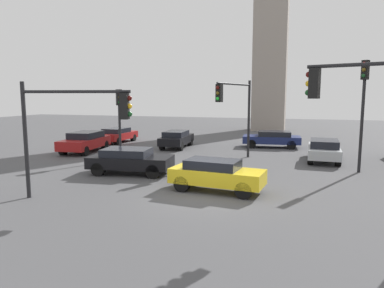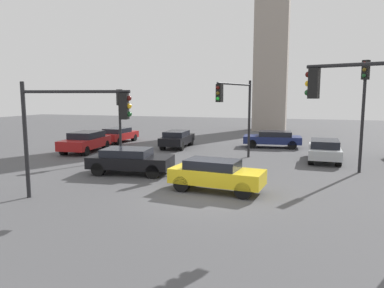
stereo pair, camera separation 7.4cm
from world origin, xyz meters
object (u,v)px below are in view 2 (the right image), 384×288
traffic_light_1 (364,96)px  traffic_light_2 (368,106)px  car_3 (216,174)px  traffic_light_3 (76,117)px  car_4 (273,139)px  traffic_light_0 (236,103)px  car_0 (177,138)px  car_6 (130,160)px  traffic_light_4 (120,111)px  car_7 (118,135)px  car_2 (86,141)px  car_5 (324,150)px

traffic_light_1 → traffic_light_2: 8.56m
traffic_light_2 → car_3: traffic_light_2 is taller
traffic_light_3 → car_4: bearing=58.7°
traffic_light_0 → car_0: bearing=-115.7°
traffic_light_0 → car_0: (-5.54, 4.77, -2.93)m
car_3 → car_6: car_3 is taller
traffic_light_4 → car_7: 9.19m
traffic_light_0 → car_7: 13.54m
traffic_light_4 → car_7: size_ratio=1.09×
traffic_light_4 → car_6: traffic_light_4 is taller
car_4 → car_6: car_6 is taller
traffic_light_4 → car_2: size_ratio=0.95×
traffic_light_2 → car_2: 20.16m
traffic_light_1 → car_3: 9.45m
traffic_light_4 → car_0: bearing=120.2°
traffic_light_0 → car_4: bearing=-178.4°
traffic_light_0 → traffic_light_3: (-4.47, -9.76, -0.39)m
car_2 → car_4: car_2 is taller
traffic_light_1 → car_6: bearing=-42.2°
traffic_light_1 → car_6: size_ratio=1.32×
car_0 → car_7: car_0 is taller
car_2 → car_5: car_2 is taller
traffic_light_0 → traffic_light_2: size_ratio=0.96×
car_2 → traffic_light_1: bearing=79.3°
traffic_light_1 → car_0: traffic_light_1 is taller
traffic_light_2 → car_2: traffic_light_2 is taller
car_2 → car_7: car_2 is taller
car_0 → car_3: car_3 is taller
car_0 → car_5: bearing=-107.6°
traffic_light_1 → car_3: traffic_light_1 is taller
traffic_light_2 → car_2: (-17.12, 10.21, -3.00)m
car_2 → car_7: (-0.38, 5.49, -0.10)m
traffic_light_3 → car_3: 6.22m
traffic_light_4 → car_5: traffic_light_4 is taller
car_3 → car_4: 14.26m
car_2 → car_5: size_ratio=1.08×
traffic_light_0 → traffic_light_1: traffic_light_1 is taller
car_4 → car_7: 13.40m
traffic_light_0 → traffic_light_2: (5.86, -9.46, 0.12)m
traffic_light_0 → car_4: traffic_light_0 is taller
car_2 → car_7: 5.51m
car_6 → car_7: bearing=115.1°
traffic_light_2 → car_4: 17.48m
car_3 → car_6: (-5.16, 2.04, -0.01)m
traffic_light_3 → car_2: size_ratio=0.98×
traffic_light_2 → car_0: (-11.40, 14.23, -3.05)m
traffic_light_4 → car_5: size_ratio=1.03×
traffic_light_0 → car_2: 11.64m
traffic_light_3 → traffic_light_4: (-2.70, 8.36, -0.11)m
car_0 → car_2: size_ratio=0.93×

